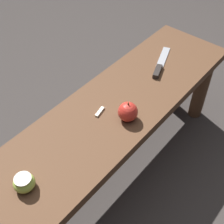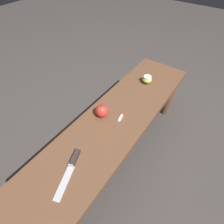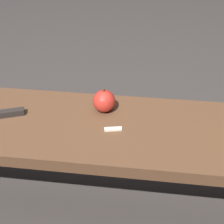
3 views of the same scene
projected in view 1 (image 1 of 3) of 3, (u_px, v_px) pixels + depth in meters
name	position (u px, v px, depth m)	size (l,w,h in m)	color
ground_plane	(107.00, 175.00, 1.49)	(8.00, 8.00, 0.00)	#383330
wooden_bench	(106.00, 128.00, 1.24)	(1.37, 0.35, 0.42)	brown
knife	(159.00, 66.00, 1.37)	(0.23, 0.11, 0.02)	#9EA0A5
apple_whole	(128.00, 112.00, 1.14)	(0.07, 0.07, 0.08)	red
apple_cut	(24.00, 183.00, 0.95)	(0.07, 0.07, 0.05)	#9EB747
apple_slice_near_knife	(100.00, 112.00, 1.18)	(0.06, 0.02, 0.01)	white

